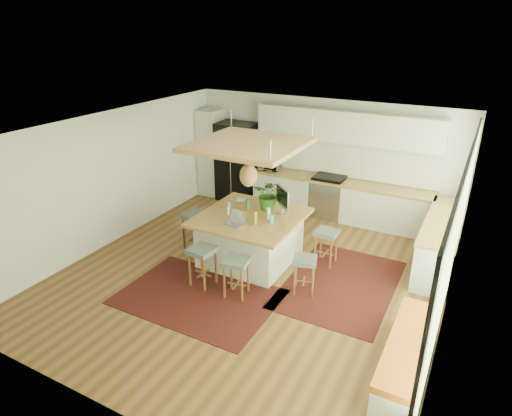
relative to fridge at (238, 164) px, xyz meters
The scene contains 37 objects.
floor 3.94m from the fridge, 56.11° to the right, with size 7.00×7.00×0.00m, color #533417.
ceiling 4.22m from the fridge, 56.11° to the right, with size 7.00×7.00×0.00m, color white.
wall_back 2.20m from the fridge, ahead, with size 6.50×6.50×0.00m, color silver.
wall_front 7.02m from the fridge, 72.28° to the right, with size 6.50×6.50×0.00m, color silver.
wall_left 3.39m from the fridge, 109.37° to the right, with size 7.00×7.00×0.00m, color silver.
wall_right 6.26m from the fridge, 30.54° to the right, with size 7.00×7.00×0.00m, color silver.
window_wall 6.24m from the fridge, 30.68° to the right, with size 0.10×6.20×2.60m, color black, non-canonical shape.
pantry 0.84m from the fridge, behind, with size 0.55×0.60×2.25m, color silver.
back_counter_base 2.73m from the fridge, ahead, with size 4.20×0.60×0.88m, color silver.
back_counter_top 2.68m from the fridge, ahead, with size 4.24×0.64×0.05m, color olive.
backsplash 2.73m from the fridge, ahead, with size 4.20×0.02×0.80m, color white.
upper_cabinets 2.95m from the fridge, ahead, with size 4.20×0.34×0.70m, color silver.
range 2.47m from the fridge, ahead, with size 0.76×0.62×1.00m, color #A5A5AA, non-canonical shape.
right_counter_base 5.22m from the fridge, 13.08° to the right, with size 0.60×2.50×0.88m, color silver.
right_counter_top 5.20m from the fridge, 13.08° to the right, with size 0.64×2.54×0.05m, color olive.
window_bench 6.74m from the fridge, 40.73° to the right, with size 0.52×2.00×0.50m, color silver, non-canonical shape.
ceiling_panel 3.51m from the fridge, 56.56° to the right, with size 1.86×1.86×0.80m, color olive, non-canonical shape.
rug_near 4.66m from the fridge, 68.61° to the right, with size 2.60×1.80×0.01m, color black.
rug_right 4.66m from the fridge, 36.69° to the right, with size 1.80×2.60×0.01m, color black.
fridge is the anchor object (origin of this frame).
island 3.30m from the fridge, 55.91° to the right, with size 1.85×1.85×0.93m, color olive, non-canonical shape.
stool_near_left 4.20m from the fridge, 68.58° to the right, with size 0.43×0.43×0.72m, color #4A5152, non-canonical shape.
stool_near_right 4.51m from the fridge, 60.44° to the right, with size 0.41×0.41×0.69m, color #4A5152, non-canonical shape.
stool_right_front 4.59m from the fridge, 45.81° to the right, with size 0.39×0.39×0.66m, color #4A5152, non-canonical shape.
stool_right_back 3.87m from the fridge, 34.36° to the right, with size 0.41×0.41×0.69m, color #4A5152, non-canonical shape.
stool_left_side 2.94m from the fridge, 77.51° to the right, with size 0.46×0.46×0.78m, color #4A5152, non-canonical shape.
laptop 3.64m from the fridge, 60.98° to the right, with size 0.34×0.36×0.25m, color #A5A5AA, non-canonical shape.
monitor 3.26m from the fridge, 45.04° to the right, with size 0.56×0.20×0.52m, color #A5A5AA, non-canonical shape.
microwave 0.90m from the fridge, ahead, with size 0.54×0.30×0.37m, color #A5A5AA.
island_plant 3.03m from the fridge, 48.49° to the right, with size 0.56×0.62×0.49m, color #1E4C19.
island_bowl 2.57m from the fridge, 58.72° to the right, with size 0.20×0.20×0.05m, color white.
island_bottle_0 2.90m from the fridge, 63.83° to the right, with size 0.07×0.07×0.19m, color #34A8D3.
island_bottle_1 3.19m from the fridge, 63.39° to the right, with size 0.07×0.07×0.19m, color silver.
island_bottle_2 3.65m from the fridge, 55.30° to the right, with size 0.07×0.07×0.19m, color #A88738.
island_bottle_3 3.43m from the fridge, 50.60° to the right, with size 0.07×0.07×0.19m, color white.
island_bottle_4 2.95m from the fridge, 56.41° to the right, with size 0.07×0.07×0.19m, color #4B7445.
island_bottle_5 3.65m from the fridge, 50.27° to the right, with size 0.07×0.07×0.19m, color #34A8D3.
Camera 1 is at (3.34, -6.16, 4.29)m, focal length 30.97 mm.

